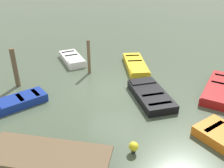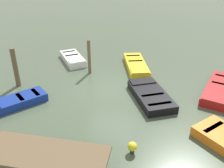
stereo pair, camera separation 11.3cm
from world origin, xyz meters
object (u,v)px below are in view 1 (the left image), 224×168
Objects in this scene: rowboat_yellow at (136,65)px; marker_buoy at (134,147)px; rowboat_blue at (16,102)px; dock_segment at (48,157)px; rowboat_red at (221,89)px; mooring_piling_center at (89,57)px; rowboat_white at (72,59)px; rowboat_black at (151,95)px; mooring_piling_mid_left at (15,68)px.

rowboat_yellow is 7.79m from marker_buoy.
marker_buoy is (-5.82, 2.46, 0.07)m from rowboat_blue.
dock_segment reaches higher than rowboat_red.
rowboat_white is at bearing -46.47° from mooring_piling_center.
rowboat_white is (1.99, -9.73, -0.60)m from dock_segment.
marker_buoy reaches higher than rowboat_red.
rowboat_blue is (6.46, 1.56, 0.00)m from rowboat_black.
mooring_piling_mid_left is at bearing 64.17° from rowboat_black.
rowboat_white is 5.96m from rowboat_blue.
rowboat_black is 4.07m from marker_buoy.
marker_buoy reaches higher than rowboat_black.
rowboat_black is 0.84× the size of rowboat_red.
mooring_piling_mid_left reaches higher than rowboat_blue.
dock_segment is 9.52m from rowboat_yellow.
rowboat_red and rowboat_blue have the same top height.
dock_segment is 1.47× the size of rowboat_blue.
rowboat_red is 11.06m from mooring_piling_mid_left.
rowboat_red is at bearing 47.31° from rowboat_yellow.
rowboat_white and rowboat_red have the same top height.
marker_buoy reaches higher than rowboat_yellow.
marker_buoy is (0.63, 4.02, 0.07)m from rowboat_black.
rowboat_blue is (5.50, 5.32, 0.00)m from rowboat_yellow.
rowboat_yellow is 7.65m from rowboat_blue.
rowboat_red is 10.49m from rowboat_blue.
rowboat_white is 1.34× the size of mooring_piling_mid_left.
mooring_piling_mid_left is (0.87, -1.98, 0.88)m from rowboat_blue.
mooring_piling_center is at bearing -148.21° from mooring_piling_mid_left.
rowboat_blue is (1.16, 5.84, -0.00)m from rowboat_white.
marker_buoy is (-4.67, 8.30, 0.07)m from rowboat_white.
rowboat_white is 0.80× the size of rowboat_yellow.
dock_segment is 1.11× the size of rowboat_yellow.
dock_segment is at bearing 93.05° from mooring_piling_center.
rowboat_white is at bearing -87.23° from rowboat_red.
mooring_piling_center is (7.42, -1.50, 0.84)m from rowboat_red.
mooring_piling_center is 7.39m from marker_buoy.
mooring_piling_mid_left reaches higher than mooring_piling_center.
rowboat_blue is (3.14, -3.89, -0.60)m from dock_segment.
rowboat_black is at bearing 176.68° from mooring_piling_mid_left.
rowboat_black is 3.85m from rowboat_red.
rowboat_black is 1.63× the size of mooring_piling_center.
dock_segment is at bearing -20.54° from rowboat_white.
rowboat_red is at bearing -176.27° from mooring_piling_mid_left.
rowboat_black is at bearing -50.69° from rowboat_red.
rowboat_black is at bearing 144.77° from mooring_piling_center.
rowboat_red is 1.12× the size of rowboat_yellow.
dock_segment is 7.12m from mooring_piling_mid_left.
rowboat_yellow is (-4.35, 0.52, -0.00)m from rowboat_white.
marker_buoy is at bearing 148.54° from rowboat_black.
rowboat_blue is 5.81× the size of marker_buoy.
dock_segment is 1.19× the size of rowboat_black.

